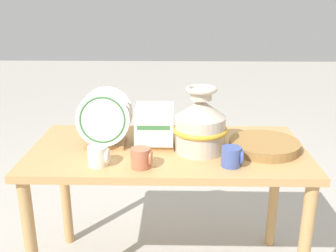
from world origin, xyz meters
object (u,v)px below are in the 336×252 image
mug_terracotta_glaze (142,158)px  mug_cobalt_glaze (232,157)px  ceramic_vase (200,124)px  mug_cream_glaze (99,156)px  dish_rack_round_plates (105,124)px  wicker_charger_stack (264,145)px  dish_rack_square_plates (154,133)px

mug_terracotta_glaze → mug_cobalt_glaze: (0.39, 0.02, 0.00)m
ceramic_vase → mug_cream_glaze: 0.49m
dish_rack_round_plates → mug_cream_glaze: bearing=-87.5°
wicker_charger_stack → mug_cream_glaze: size_ratio=3.59×
dish_rack_round_plates → dish_rack_square_plates: size_ratio=1.35×
ceramic_vase → mug_terracotta_glaze: ceramic_vase is taller
mug_cobalt_glaze → ceramic_vase: bearing=127.0°
ceramic_vase → mug_cream_glaze: (-0.44, -0.17, -0.09)m
dish_rack_round_plates → ceramic_vase: bearing=-6.4°
wicker_charger_stack → mug_cream_glaze: (-0.75, -0.19, 0.02)m
mug_cream_glaze → dish_rack_round_plates: bearing=92.5°
mug_cobalt_glaze → mug_cream_glaze: same height
dish_rack_round_plates → wicker_charger_stack: dish_rack_round_plates is taller
dish_rack_round_plates → dish_rack_square_plates: dish_rack_round_plates is taller
dish_rack_round_plates → mug_cream_glaze: size_ratio=2.98×
mug_terracotta_glaze → dish_rack_round_plates: bearing=129.0°
ceramic_vase → dish_rack_round_plates: size_ratio=1.12×
wicker_charger_stack → dish_rack_square_plates: bearing=175.8°
wicker_charger_stack → ceramic_vase: bearing=-176.7°
dish_rack_square_plates → mug_cobalt_glaze: dish_rack_square_plates is taller
ceramic_vase → dish_rack_round_plates: (-0.45, 0.05, -0.02)m
mug_cream_glaze → ceramic_vase: bearing=21.4°
mug_terracotta_glaze → mug_cream_glaze: size_ratio=1.00×
dish_rack_square_plates → mug_cream_glaze: size_ratio=2.21×
wicker_charger_stack → mug_terracotta_glaze: size_ratio=3.59×
dish_rack_round_plates → wicker_charger_stack: bearing=-2.5°
ceramic_vase → mug_cobalt_glaze: bearing=-53.0°
mug_cobalt_glaze → dish_rack_round_plates: bearing=159.2°
wicker_charger_stack → mug_cream_glaze: 0.78m
wicker_charger_stack → mug_cream_glaze: mug_cream_glaze is taller
mug_cream_glaze → wicker_charger_stack: bearing=14.4°
dish_rack_round_plates → dish_rack_square_plates: 0.24m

